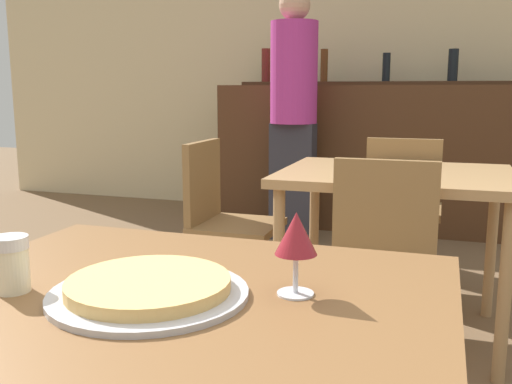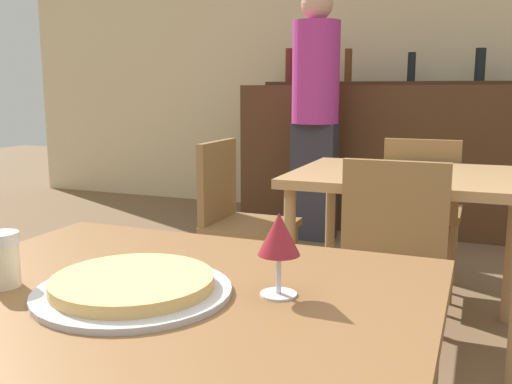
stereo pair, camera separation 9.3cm
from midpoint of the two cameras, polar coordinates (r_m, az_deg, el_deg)
name	(u,v)px [view 1 (the left image)]	position (r m, az deg, el deg)	size (l,w,h in m)	color
wall_back	(391,55)	(5.17, 12.84, 13.22)	(8.00, 0.05, 2.80)	beige
dining_table_near	(176,332)	(1.15, -10.39, -13.68)	(1.04, 0.84, 0.73)	brown
dining_table_far	(395,191)	(2.59, 12.79, 0.10)	(1.00, 0.80, 0.75)	#A87F51
bar_counter	(381,157)	(4.69, 11.84, 3.42)	(2.60, 0.56, 1.14)	#4C2D19
bar_back_shelf	(385,78)	(4.80, 12.24, 11.04)	(2.39, 0.24, 0.33)	#4C2D19
chair_far_side_front	(380,263)	(2.07, 11.03, -6.95)	(0.40, 0.40, 0.86)	olive
chair_far_side_back	(403,202)	(3.19, 13.69, -1.00)	(0.40, 0.40, 0.86)	olive
chair_far_side_left	(223,214)	(2.82, -4.28, -2.18)	(0.40, 0.40, 0.86)	olive
pizza_tray	(149,288)	(1.10, -13.08, -9.41)	(0.37, 0.37, 0.04)	#B7B7BC
cheese_shaker	(11,264)	(1.20, -25.34, -6.52)	(0.07, 0.07, 0.11)	beige
person_standing	(294,106)	(4.19, 3.14, 8.56)	(0.34, 0.34, 1.81)	#2D2D38
wine_glass	(296,236)	(1.06, 1.53, -4.45)	(0.08, 0.08, 0.16)	silver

